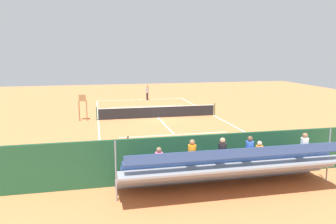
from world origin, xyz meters
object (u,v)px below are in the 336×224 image
courtside_bench (247,158)px  tennis_ball_far (166,104)px  bleacher_stand (228,167)px  tennis_racket (140,100)px  equipment_bag (205,169)px  line_judge (126,157)px  tennis_net (158,112)px  tennis_ball_near (132,103)px  umpire_chair (83,104)px  tennis_player (147,91)px

courtside_bench → tennis_ball_far: bearing=-91.1°
bleacher_stand → tennis_racket: (0.12, -25.96, -0.95)m
courtside_bench → equipment_bag: size_ratio=2.00×
tennis_ball_far → line_judge: size_ratio=0.03×
tennis_net → tennis_ball_near: size_ratio=156.06×
tennis_racket → tennis_ball_far: bearing=124.0°
courtside_bench → tennis_racket: size_ratio=3.10×
tennis_net → tennis_racket: tennis_net is taller
tennis_ball_far → line_judge: bearing=73.1°
umpire_chair → tennis_ball_far: umpire_chair is taller
tennis_ball_near → bleacher_stand: bearing=93.0°
umpire_chair → line_judge: 13.76m
courtside_bench → bleacher_stand: bearing=49.0°
tennis_net → tennis_player: tennis_player is taller
bleacher_stand → tennis_ball_near: bleacher_stand is taller
umpire_chair → tennis_net: bearing=177.9°
tennis_racket → courtside_bench: bearing=94.8°
courtside_bench → tennis_racket: (1.98, -23.82, -0.54)m
equipment_bag → tennis_racket: equipment_bag is taller
tennis_player → line_judge: same height
umpire_chair → tennis_player: (-6.93, -10.31, -0.30)m
tennis_racket → line_judge: size_ratio=0.30×
umpire_chair → tennis_racket: (-6.06, -10.32, -1.30)m
bleacher_stand → tennis_ball_far: 22.56m
tennis_net → tennis_player: (-0.73, -10.54, 0.51)m
equipment_bag → tennis_player: tennis_player is taller
umpire_chair → courtside_bench: size_ratio=1.19×
tennis_player → tennis_ball_near: 3.09m
tennis_net → tennis_ball_near: (1.28, -8.41, -0.47)m
courtside_bench → umpire_chair: bearing=-59.2°
tennis_player → tennis_racket: bearing=-0.8°
tennis_player → tennis_ball_near: bearing=46.8°
tennis_ball_near → tennis_ball_far: bearing=158.5°
bleacher_stand → line_judge: 4.43m
equipment_bag → courtside_bench: bearing=-176.5°
courtside_bench → tennis_ball_near: (3.12, -21.68, -0.53)m
courtside_bench → tennis_ball_near: courtside_bench is taller
umpire_chair → bleacher_stand: bearing=111.6°
courtside_bench → line_judge: line_judge is taller
equipment_bag → tennis_racket: (-0.15, -23.95, -0.16)m
umpire_chair → tennis_ball_near: umpire_chair is taller
tennis_racket → line_judge: bearing=81.0°
courtside_bench → tennis_racket: bearing=-85.2°
tennis_ball_near → line_judge: line_judge is taller
courtside_bench → tennis_ball_near: size_ratio=27.27×
equipment_bag → umpire_chair: bearing=-66.6°
tennis_net → umpire_chair: 6.26m
tennis_player → tennis_racket: 1.32m
tennis_ball_far → tennis_player: bearing=-66.7°
tennis_racket → tennis_ball_near: (1.13, 2.15, 0.02)m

